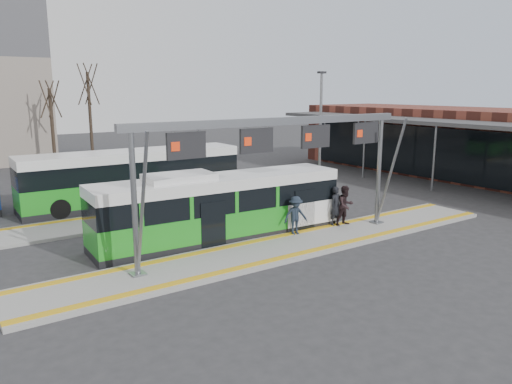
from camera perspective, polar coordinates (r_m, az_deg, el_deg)
ground at (r=20.83m, az=3.95°, el=-6.36°), size 120.00×120.00×0.00m
platform_main at (r=20.81m, az=3.96°, el=-6.16°), size 22.00×3.00×0.15m
platform_second at (r=25.71m, az=-14.46°, el=-3.03°), size 20.00×3.00×0.15m
tactile_main at (r=20.78m, az=3.96°, el=-5.94°), size 22.00×2.65×0.02m
tactile_second at (r=26.74m, az=-15.33°, el=-2.32°), size 20.00×0.35×0.02m
gantry at (r=19.91m, az=2.88°, el=5.49°), size 13.00×1.68×5.20m
station_building at (r=39.56m, az=25.74°, el=4.88°), size 11.50×32.00×5.00m
hero_bus at (r=21.65m, az=-4.20°, el=-1.81°), size 11.23×2.93×3.06m
bg_bus_green at (r=29.07m, az=-13.87°, el=1.58°), size 12.28×2.86×3.06m
passenger_a at (r=23.62m, az=9.13°, el=-1.60°), size 0.71×0.50×1.84m
passenger_b at (r=23.74m, az=10.18°, el=-1.53°), size 0.92×0.72×1.88m
passenger_c at (r=21.99m, az=4.54°, el=-2.68°), size 1.21×0.86×1.70m
tree_left at (r=44.01m, az=-22.47°, el=9.72°), size 1.40×1.40×7.36m
tree_mid at (r=47.83m, az=-18.64°, el=11.54°), size 1.40×1.40×8.97m
lamp_east at (r=29.84m, az=7.36°, el=6.83°), size 0.50×0.25×7.44m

